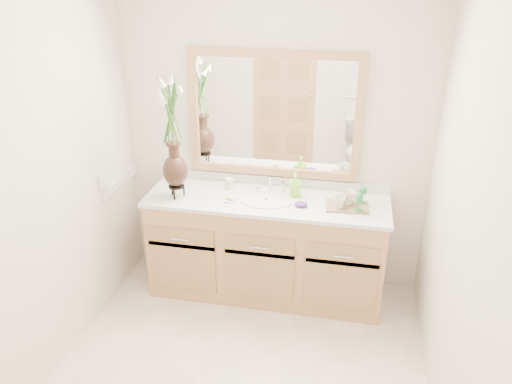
% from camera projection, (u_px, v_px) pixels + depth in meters
% --- Properties ---
extents(floor, '(2.60, 2.60, 0.00)m').
position_uv_depth(floor, '(237.00, 381.00, 3.21)').
color(floor, silver).
rests_on(floor, ground).
extents(wall_back, '(2.40, 0.02, 2.40)m').
position_uv_depth(wall_back, '(274.00, 140.00, 3.86)').
color(wall_back, silver).
rests_on(wall_back, floor).
extents(wall_left, '(0.02, 2.60, 2.40)m').
position_uv_depth(wall_left, '(35.00, 197.00, 2.93)').
color(wall_left, silver).
rests_on(wall_left, floor).
extents(wall_right, '(0.02, 2.60, 2.40)m').
position_uv_depth(wall_right, '(467.00, 239.00, 2.49)').
color(wall_right, silver).
rests_on(wall_right, floor).
extents(vanity, '(1.80, 0.55, 0.80)m').
position_uv_depth(vanity, '(266.00, 248.00, 3.95)').
color(vanity, tan).
rests_on(vanity, floor).
extents(counter, '(1.84, 0.57, 0.03)m').
position_uv_depth(counter, '(267.00, 201.00, 3.77)').
color(counter, silver).
rests_on(counter, vanity).
extents(sink, '(0.38, 0.34, 0.23)m').
position_uv_depth(sink, '(266.00, 206.00, 3.77)').
color(sink, white).
rests_on(sink, counter).
extents(mirror, '(1.32, 0.04, 0.97)m').
position_uv_depth(mirror, '(274.00, 115.00, 3.76)').
color(mirror, white).
rests_on(mirror, wall_back).
extents(switch_plate, '(0.02, 0.12, 0.12)m').
position_uv_depth(switch_plate, '(104.00, 181.00, 3.70)').
color(switch_plate, white).
rests_on(switch_plate, wall_left).
extents(flower_vase, '(0.22, 0.22, 0.90)m').
position_uv_depth(flower_vase, '(172.00, 119.00, 3.55)').
color(flower_vase, black).
rests_on(flower_vase, counter).
extents(tumbler, '(0.07, 0.07, 0.08)m').
position_uv_depth(tumbler, '(229.00, 183.00, 3.92)').
color(tumbler, beige).
rests_on(tumbler, counter).
extents(soap_dish, '(0.10, 0.10, 0.03)m').
position_uv_depth(soap_dish, '(230.00, 200.00, 3.73)').
color(soap_dish, beige).
rests_on(soap_dish, counter).
extents(soap_bottle, '(0.09, 0.09, 0.17)m').
position_uv_depth(soap_bottle, '(295.00, 186.00, 3.78)').
color(soap_bottle, '#8EED37').
rests_on(soap_bottle, counter).
extents(purple_dish, '(0.11, 0.09, 0.03)m').
position_uv_depth(purple_dish, '(301.00, 204.00, 3.64)').
color(purple_dish, '#54297C').
rests_on(purple_dish, counter).
extents(tray, '(0.32, 0.23, 0.02)m').
position_uv_depth(tray, '(347.00, 206.00, 3.63)').
color(tray, brown).
rests_on(tray, counter).
extents(mug_left, '(0.10, 0.09, 0.09)m').
position_uv_depth(mug_left, '(339.00, 202.00, 3.58)').
color(mug_left, beige).
rests_on(mug_left, tray).
extents(mug_right, '(0.11, 0.11, 0.11)m').
position_uv_depth(mug_right, '(348.00, 197.00, 3.63)').
color(mug_right, beige).
rests_on(mug_right, tray).
extents(goblet_front, '(0.06, 0.06, 0.14)m').
position_uv_depth(goblet_front, '(359.00, 199.00, 3.52)').
color(goblet_front, '#297B37').
rests_on(goblet_front, tray).
extents(goblet_back, '(0.06, 0.06, 0.13)m').
position_uv_depth(goblet_back, '(363.00, 192.00, 3.63)').
color(goblet_back, '#297B37').
rests_on(goblet_back, tray).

